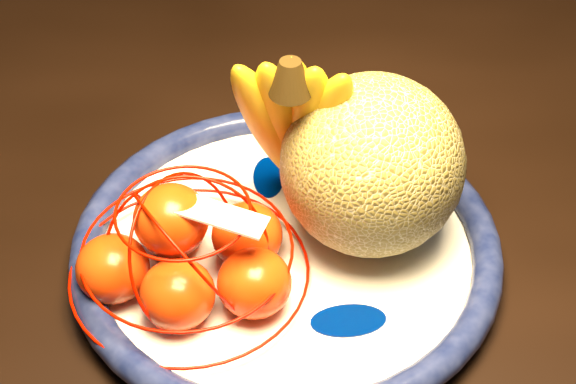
# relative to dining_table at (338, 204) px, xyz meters

# --- Properties ---
(dining_table) EXTENTS (1.63, 1.09, 0.77)m
(dining_table) POSITION_rel_dining_table_xyz_m (0.00, 0.00, 0.00)
(dining_table) COLOR black
(dining_table) RESTS_ON ground
(fruit_bowl) EXTENTS (0.36, 0.36, 0.03)m
(fruit_bowl) POSITION_rel_dining_table_xyz_m (-0.03, -0.16, 0.10)
(fruit_bowl) COLOR white
(fruit_bowl) RESTS_ON dining_table
(cantaloupe) EXTENTS (0.15, 0.15, 0.15)m
(cantaloupe) POSITION_rel_dining_table_xyz_m (0.04, -0.13, 0.17)
(cantaloupe) COLOR olive
(cantaloupe) RESTS_ON fruit_bowl
(banana_bunch) EXTENTS (0.13, 0.12, 0.19)m
(banana_bunch) POSITION_rel_dining_table_xyz_m (-0.03, -0.11, 0.19)
(banana_bunch) COLOR gold
(banana_bunch) RESTS_ON fruit_bowl
(mandarin_bag) EXTENTS (0.22, 0.22, 0.12)m
(mandarin_bag) POSITION_rel_dining_table_xyz_m (-0.10, -0.21, 0.13)
(mandarin_bag) COLOR #F15114
(mandarin_bag) RESTS_ON fruit_bowl
(price_tag) EXTENTS (0.07, 0.04, 0.01)m
(price_tag) POSITION_rel_dining_table_xyz_m (-0.07, -0.21, 0.18)
(price_tag) COLOR white
(price_tag) RESTS_ON mandarin_bag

